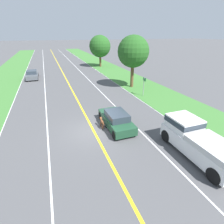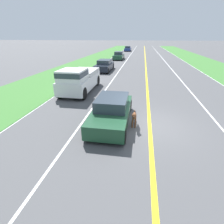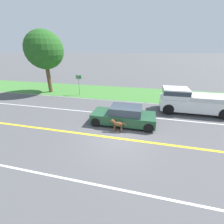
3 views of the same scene
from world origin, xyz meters
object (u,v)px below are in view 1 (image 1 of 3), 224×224
object	(u,v)px
dog	(102,122)
oncoming_car	(32,75)
ego_car	(116,120)
street_sign	(144,84)
roadside_tree_right_near	(133,52)
roadside_tree_right_far	(100,46)
pickup_truck	(197,140)

from	to	relation	value
dog	oncoming_car	bearing A→B (deg)	107.20
oncoming_car	ego_car	bearing A→B (deg)	109.47
ego_car	street_sign	distance (m)	8.69
roadside_tree_right_near	roadside_tree_right_far	bearing A→B (deg)	88.08
roadside_tree_right_near	street_sign	distance (m)	5.34
pickup_truck	oncoming_car	bearing A→B (deg)	112.78
oncoming_car	roadside_tree_right_near	distance (m)	17.81
dog	roadside_tree_right_far	xyz separation A→B (m)	(8.22, 27.76, 3.89)
roadside_tree_right_near	roadside_tree_right_far	world-z (taller)	roadside_tree_right_near
ego_car	dog	bearing A→B (deg)	167.12
pickup_truck	dog	bearing A→B (deg)	131.21
pickup_truck	street_sign	bearing A→B (deg)	77.20
ego_car	street_sign	world-z (taller)	street_sign
pickup_truck	roadside_tree_right_near	bearing A→B (deg)	79.08
ego_car	dog	distance (m)	1.20
street_sign	roadside_tree_right_far	bearing A→B (deg)	87.37
ego_car	roadside_tree_right_far	distance (m)	29.15
dog	roadside_tree_right_near	size ratio (longest dim) A/B	0.16
street_sign	dog	bearing A→B (deg)	-140.69
oncoming_car	street_sign	size ratio (longest dim) A/B	1.88
dog	roadside_tree_right_near	distance (m)	13.31
ego_car	pickup_truck	distance (m)	6.17
roadside_tree_right_near	roadside_tree_right_far	distance (m)	17.76
oncoming_car	street_sign	bearing A→B (deg)	132.60
oncoming_car	roadside_tree_right_far	bearing A→B (deg)	-153.12
dog	street_sign	xyz separation A→B (m)	(7.22, 5.91, 0.93)
roadside_tree_right_far	street_sign	bearing A→B (deg)	-92.63
roadside_tree_right_near	street_sign	world-z (taller)	roadside_tree_right_near
oncoming_car	roadside_tree_right_far	world-z (taller)	roadside_tree_right_far
ego_car	oncoming_car	world-z (taller)	oncoming_car
ego_car	street_sign	xyz separation A→B (m)	(6.05, 6.18, 0.84)
pickup_truck	street_sign	size ratio (longest dim) A/B	2.28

